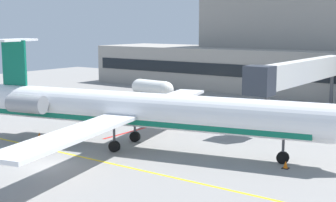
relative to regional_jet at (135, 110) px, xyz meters
The scene contains 9 objects.
ground 8.51m from the regional_jet, 103.65° to the right, with size 120.00×120.00×0.11m.
terminal_building 40.63m from the regional_jet, 97.37° to the left, with size 55.25×14.36×17.29m.
jet_bridge_west 20.86m from the regional_jet, 72.51° to the left, with size 2.40×23.53×6.37m.
regional_jet is the anchor object (origin of this frame).
pushback_tractor 15.53m from the regional_jet, 122.00° to the left, with size 3.92×2.25×2.16m.
belt_loader 16.79m from the regional_jet, 49.87° to the left, with size 3.00×2.09×1.92m.
fuel_tank 27.10m from the regional_jet, 124.87° to the left, with size 7.06×2.61×2.54m.
safety_cone_alpha 12.67m from the regional_jet, ahead, with size 0.47×0.47×0.55m.
safety_cone_bravo 9.87m from the regional_jet, 165.38° to the right, with size 0.47×0.47×0.55m.
Camera 1 is at (26.47, -21.78, 9.89)m, focal length 51.39 mm.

